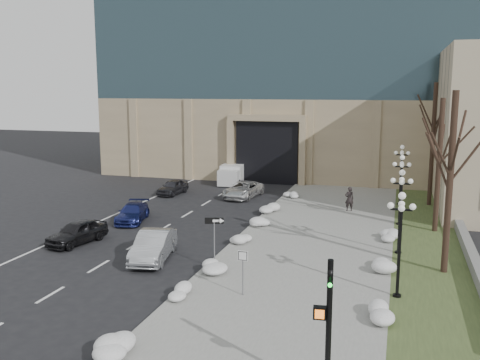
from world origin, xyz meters
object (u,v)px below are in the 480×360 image
object	(u,v)px
car_d	(243,190)
pedestrian	(349,199)
box_truck	(234,173)
lamppost_a	(400,231)
lamppost_b	(401,200)
traffic_signal	(327,331)
car_e	(173,187)
car_c	(133,213)
lamppost_d	(401,167)
car_b	(153,246)
one_way_sign	(217,227)
keep_sign	(243,263)
lamppost_c	(401,181)
car_a	(77,232)

from	to	relation	value
car_d	pedestrian	xyz separation A→B (m)	(9.02, -2.93, 0.35)
box_truck	lamppost_a	world-z (taller)	lamppost_a
pedestrian	lamppost_b	distance (m)	10.38
traffic_signal	car_d	bearing A→B (deg)	104.84
traffic_signal	box_truck	bearing A→B (deg)	105.33
car_e	car_d	bearing A→B (deg)	8.64
car_c	lamppost_d	bearing A→B (deg)	17.36
car_b	lamppost_a	bearing A→B (deg)	-19.77
car_d	one_way_sign	bearing A→B (deg)	-71.22
car_d	traffic_signal	bearing A→B (deg)	-62.28
car_d	lamppost_b	distance (m)	17.87
car_b	car_c	distance (m)	8.72
car_e	lamppost_a	bearing A→B (deg)	-39.63
keep_sign	car_b	bearing A→B (deg)	149.64
box_truck	lamppost_a	distance (m)	30.05
car_b	lamppost_b	size ratio (longest dim) A/B	0.98
car_d	keep_sign	world-z (taller)	keep_sign
pedestrian	lamppost_b	size ratio (longest dim) A/B	0.38
keep_sign	lamppost_d	size ratio (longest dim) A/B	0.45
lamppost_c	car_d	bearing A→B (deg)	154.67
lamppost_c	lamppost_d	distance (m)	6.50
keep_sign	traffic_signal	size ratio (longest dim) A/B	0.50
car_d	car_e	bearing A→B (deg)	-169.74
lamppost_a	lamppost_b	distance (m)	6.50
car_d	lamppost_a	distance (m)	22.88
lamppost_d	lamppost_c	bearing A→B (deg)	-90.00
car_b	one_way_sign	xyz separation A→B (m)	(3.75, -0.32, 1.42)
car_c	pedestrian	world-z (taller)	pedestrian
box_truck	one_way_sign	bearing A→B (deg)	-79.76
car_c	lamppost_c	size ratio (longest dim) A/B	0.88
car_b	car_c	size ratio (longest dim) A/B	1.11
keep_sign	lamppost_b	xyz separation A→B (m)	(6.50, 8.31, 1.50)
one_way_sign	lamppost_b	distance (m)	10.16
keep_sign	car_a	bearing A→B (deg)	157.21
box_truck	lamppost_a	bearing A→B (deg)	-64.10
car_e	lamppost_c	bearing A→B (deg)	-11.48
car_c	lamppost_d	world-z (taller)	lamppost_d
car_b	pedestrian	distance (m)	16.79
traffic_signal	one_way_sign	bearing A→B (deg)	117.97
car_d	pedestrian	distance (m)	9.49
car_b	car_d	xyz separation A→B (m)	(-0.02, 17.11, -0.10)
box_truck	lamppost_b	xyz separation A→B (m)	(15.51, -19.15, 2.19)
car_c	box_truck	size ratio (longest dim) A/B	0.71
lamppost_c	car_c	bearing A→B (deg)	-167.13
car_c	box_truck	world-z (taller)	box_truck
traffic_signal	car_c	bearing A→B (deg)	125.45
car_a	one_way_sign	world-z (taller)	one_way_sign
pedestrian	lamppost_d	size ratio (longest dim) A/B	0.38
box_truck	lamppost_d	world-z (taller)	lamppost_d
one_way_sign	traffic_signal	xyz separation A→B (m)	(6.86, -10.08, -0.05)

